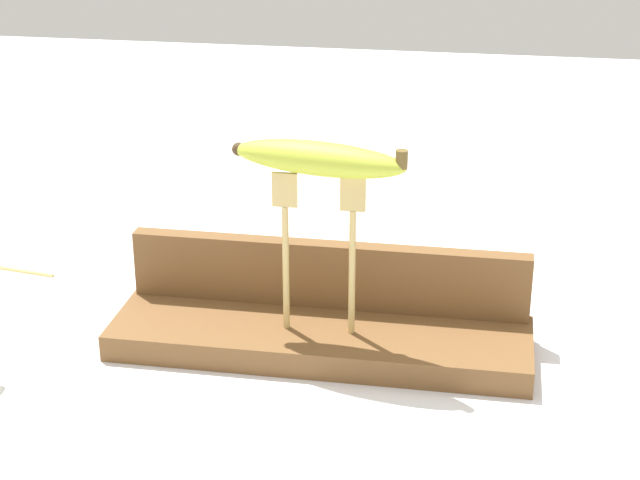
% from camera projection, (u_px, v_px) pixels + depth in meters
% --- Properties ---
extents(ground_plane, '(3.00, 3.00, 0.00)m').
position_uv_depth(ground_plane, '(320.00, 350.00, 1.11)').
color(ground_plane, silver).
extents(wooden_board, '(0.45, 0.13, 0.03)m').
position_uv_depth(wooden_board, '(320.00, 339.00, 1.11)').
color(wooden_board, brown).
rests_on(wooden_board, ground).
extents(board_backstop, '(0.44, 0.02, 0.07)m').
position_uv_depth(board_backstop, '(328.00, 274.00, 1.14)').
color(board_backstop, brown).
rests_on(board_backstop, wooden_board).
extents(fork_stand_center, '(0.10, 0.01, 0.17)m').
position_uv_depth(fork_stand_center, '(319.00, 239.00, 1.06)').
color(fork_stand_center, tan).
rests_on(fork_stand_center, wooden_board).
extents(banana_raised_center, '(0.19, 0.07, 0.04)m').
position_uv_depth(banana_raised_center, '(319.00, 158.00, 1.02)').
color(banana_raised_center, '#B2C138').
rests_on(banana_raised_center, fork_stand_center).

